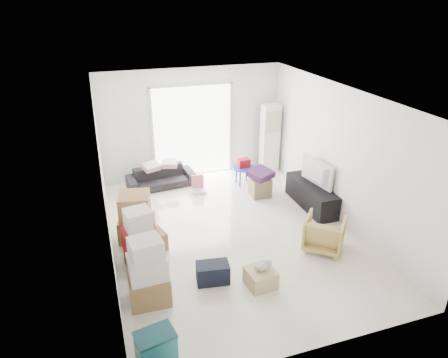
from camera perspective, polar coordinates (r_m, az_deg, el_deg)
room_shell at (r=7.23m, az=1.23°, el=1.38°), size 4.98×6.48×3.18m
sliding_door at (r=9.95m, az=-4.50°, el=7.32°), size 2.10×0.04×2.33m
ac_tower at (r=10.39m, az=6.56°, el=5.85°), size 0.45×0.30×1.75m
tv_console at (r=8.89m, az=12.35°, el=-2.29°), size 0.47×1.55×0.52m
television at (r=8.75m, az=12.54°, el=-0.41°), size 0.70×1.03×0.13m
sofa at (r=9.67m, az=-9.04°, el=0.63°), size 1.63×0.61×0.62m
pillow_left at (r=9.49m, az=-10.43°, el=2.45°), size 0.42×0.38×0.11m
pillow_right at (r=9.60m, az=-7.83°, el=2.93°), size 0.42×0.37×0.12m
armchair at (r=7.47m, az=14.15°, el=-7.31°), size 0.92×0.91×0.69m
storage_bins at (r=5.37m, az=-9.65°, el=-23.00°), size 0.53×0.42×0.55m
box_stack_a at (r=6.14m, az=-10.76°, el=-13.24°), size 0.61×0.51×1.09m
box_stack_b at (r=6.89m, az=-11.87°, el=-8.85°), size 0.59×0.58×1.08m
box_stack_c at (r=7.63m, az=-12.47°, el=-5.43°), size 0.75×0.67×0.95m
loose_box at (r=7.45m, az=-10.02°, el=-8.66°), size 0.50×0.50×0.33m
duffel_bag at (r=6.59m, az=-1.61°, el=-13.24°), size 0.56×0.38×0.33m
ottoman at (r=9.20m, az=5.17°, el=-1.10°), size 0.45×0.45×0.43m
blanket at (r=9.08m, az=5.24°, el=0.53°), size 0.62×0.62×0.14m
kids_table at (r=9.62m, az=2.81°, el=1.85°), size 0.54×0.54×0.66m
toy_walker at (r=9.39m, az=-3.66°, el=-1.21°), size 0.33×0.30×0.41m
wood_crate at (r=6.55m, az=5.26°, el=-13.84°), size 0.47×0.47×0.29m
plush_bunny at (r=6.44m, az=5.58°, el=-12.26°), size 0.30×0.17×0.15m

